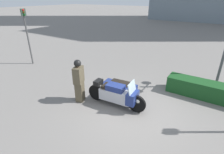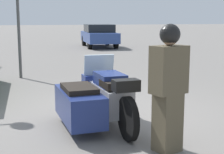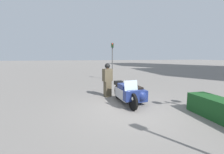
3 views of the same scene
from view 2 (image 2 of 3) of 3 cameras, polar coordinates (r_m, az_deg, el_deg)
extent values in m
plane|color=slate|center=(6.87, -1.28, -5.86)|extent=(160.00, 160.00, 0.00)
cylinder|color=black|center=(6.87, -2.68, -2.90)|extent=(0.69, 0.16, 0.69)
cylinder|color=black|center=(5.25, 2.74, -6.96)|extent=(0.69, 0.16, 0.69)
cylinder|color=black|center=(5.76, -5.30, -6.24)|extent=(0.54, 0.14, 0.54)
cube|color=#B7B7BC|center=(6.02, -0.35, -3.54)|extent=(1.28, 0.55, 0.45)
cube|color=navy|center=(5.95, -0.35, -0.49)|extent=(0.71, 0.48, 0.24)
cube|color=black|center=(5.69, 0.55, -1.18)|extent=(0.53, 0.46, 0.12)
cube|color=navy|center=(6.66, -2.26, -1.45)|extent=(0.37, 0.62, 0.44)
cube|color=silver|center=(6.55, -2.18, 2.04)|extent=(0.16, 0.59, 0.40)
sphere|color=white|center=(6.89, -2.80, -1.64)|extent=(0.18, 0.18, 0.18)
cube|color=navy|center=(5.77, -5.45, -4.72)|extent=(1.45, 0.70, 0.50)
sphere|color=navy|center=(6.34, -6.71, -3.20)|extent=(0.47, 0.48, 0.47)
cube|color=black|center=(5.71, -5.50, -1.91)|extent=(0.81, 0.56, 0.09)
cube|color=black|center=(5.23, 2.33, -1.40)|extent=(0.27, 0.42, 0.18)
cube|color=brown|center=(4.89, 9.20, -7.45)|extent=(0.39, 0.42, 0.83)
cube|color=brown|center=(4.73, 9.44, 1.20)|extent=(0.44, 0.56, 0.66)
sphere|color=tan|center=(4.68, 9.60, 6.55)|extent=(0.23, 0.23, 0.23)
sphere|color=black|center=(4.68, 9.61, 7.03)|extent=(0.28, 0.28, 0.28)
cylinder|color=#4C4C4C|center=(10.90, -15.29, 8.58)|extent=(0.09, 0.09, 3.36)
cube|color=#2D478C|center=(21.79, -2.16, 6.67)|extent=(4.23, 1.93, 0.61)
cube|color=black|center=(21.77, -2.17, 8.11)|extent=(2.22, 1.73, 0.48)
cylinder|color=black|center=(22.96, -4.68, 6.04)|extent=(0.67, 0.24, 0.66)
cylinder|color=black|center=(23.22, -0.78, 6.11)|extent=(0.67, 0.24, 0.66)
cylinder|color=black|center=(20.41, -3.72, 5.57)|extent=(0.67, 0.24, 0.66)
cylinder|color=black|center=(20.70, 0.64, 5.65)|extent=(0.67, 0.24, 0.66)
camera|label=1|loc=(11.03, 22.93, 19.92)|focal=28.00mm
camera|label=3|loc=(12.48, 2.21, 11.13)|focal=24.00mm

